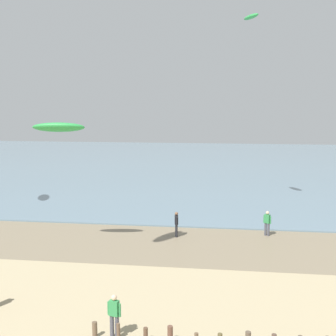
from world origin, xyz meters
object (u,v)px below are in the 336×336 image
(kite_aloft_4, at_px, (59,127))
(person_mid_beach, at_px, (176,224))
(person_by_waterline, at_px, (114,314))
(kite_aloft_0, at_px, (251,17))
(person_nearest_camera, at_px, (267,223))

(kite_aloft_4, bearing_deg, person_mid_beach, -157.76)
(person_by_waterline, distance_m, kite_aloft_0, 27.24)
(person_nearest_camera, distance_m, person_by_waterline, 16.05)
(person_nearest_camera, xyz_separation_m, person_by_waterline, (-6.88, -14.50, 0.00))
(person_by_waterline, relative_size, kite_aloft_4, 0.55)
(person_mid_beach, xyz_separation_m, kite_aloft_4, (-6.60, -3.66, 6.59))
(kite_aloft_4, bearing_deg, person_nearest_camera, -166.24)
(person_mid_beach, bearing_deg, person_by_waterline, -93.49)
(person_nearest_camera, distance_m, kite_aloft_4, 15.05)
(person_nearest_camera, relative_size, kite_aloft_0, 0.79)
(person_nearest_camera, bearing_deg, person_by_waterline, -115.41)
(person_nearest_camera, bearing_deg, kite_aloft_4, -159.51)
(kite_aloft_4, bearing_deg, person_by_waterline, 113.93)
(person_nearest_camera, relative_size, person_mid_beach, 1.00)
(person_nearest_camera, relative_size, kite_aloft_4, 0.55)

